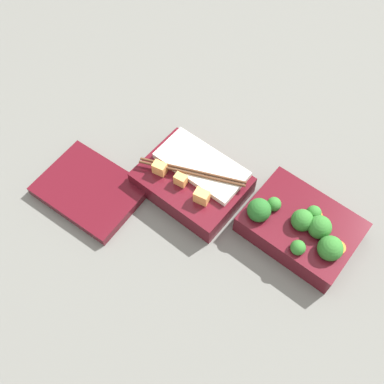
{
  "coord_description": "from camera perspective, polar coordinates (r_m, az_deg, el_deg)",
  "views": [
    {
      "loc": [
        -0.19,
        0.38,
        0.74
      ],
      "look_at": [
        0.07,
        0.05,
        0.05
      ],
      "focal_mm": 42.0,
      "sensor_mm": 36.0,
      "label": 1
    }
  ],
  "objects": [
    {
      "name": "bento_tray_vegetable",
      "position": [
        0.82,
        13.66,
        -4.32
      ],
      "size": [
        0.19,
        0.14,
        0.08
      ],
      "color": "#510F19",
      "rests_on": "ground_plane"
    },
    {
      "name": "bento_tray_rice",
      "position": [
        0.85,
        0.13,
        1.46
      ],
      "size": [
        0.19,
        0.14,
        0.07
      ],
      "color": "#510F19",
      "rests_on": "ground_plane"
    },
    {
      "name": "bento_lid",
      "position": [
        0.88,
        -12.81,
        0.25
      ],
      "size": [
        0.2,
        0.15,
        0.02
      ],
      "primitive_type": "cube",
      "rotation": [
        0.0,
        0.0,
        0.07
      ],
      "color": "#510F19",
      "rests_on": "ground_plane"
    },
    {
      "name": "ground_plane",
      "position": [
        0.86,
        6.11,
        -1.79
      ],
      "size": [
        3.0,
        3.0,
        0.0
      ],
      "primitive_type": "plane",
      "color": "slate"
    }
  ]
}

